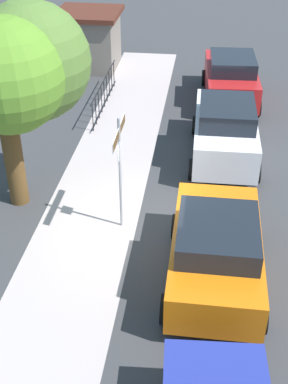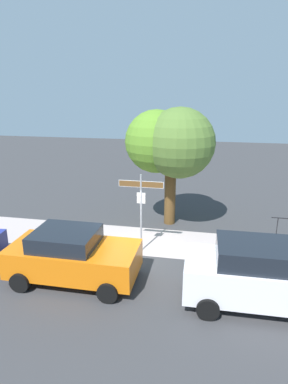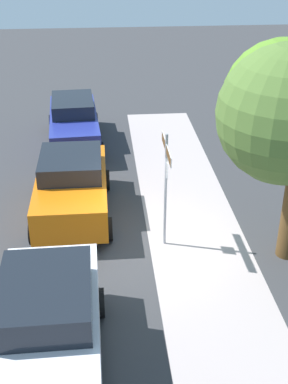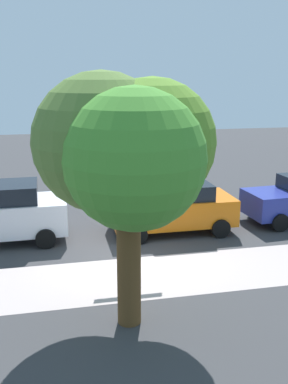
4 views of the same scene
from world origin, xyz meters
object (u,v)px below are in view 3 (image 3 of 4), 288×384
street_sign (166,169)px  car_white (48,333)px  car_orange (72,186)px  car_blue (74,122)px

street_sign → car_white: (4.07, -2.65, -1.20)m
car_orange → car_white: (5.86, -0.21, 0.08)m
car_white → car_orange: bearing=177.1°
car_blue → street_sign: bearing=16.6°
car_orange → car_white: size_ratio=0.94×
car_orange → street_sign: bearing=53.7°
street_sign → car_white: 5.00m
car_white → car_blue: bearing=178.7°
car_orange → car_white: car_white is taller
street_sign → car_blue: 7.55m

